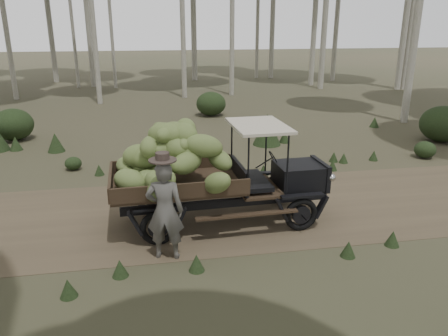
{
  "coord_description": "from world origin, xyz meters",
  "views": [
    {
      "loc": [
        -1.64,
        -8.69,
        3.93
      ],
      "look_at": [
        -0.18,
        -0.54,
        1.18
      ],
      "focal_mm": 35.0,
      "sensor_mm": 36.0,
      "label": 1
    }
  ],
  "objects": [
    {
      "name": "undergrowth",
      "position": [
        1.09,
        -0.42,
        0.54
      ],
      "size": [
        23.28,
        23.13,
        1.36
      ],
      "color": "#233319",
      "rests_on": "ground"
    },
    {
      "name": "dirt_track",
      "position": [
        0.0,
        0.0,
        0.0
      ],
      "size": [
        70.0,
        4.0,
        0.01
      ],
      "primitive_type": "cube",
      "color": "brown",
      "rests_on": "ground"
    },
    {
      "name": "farmer",
      "position": [
        -1.43,
        -1.79,
        0.91
      ],
      "size": [
        0.72,
        0.56,
        1.92
      ],
      "rotation": [
        0.0,
        0.0,
        2.94
      ],
      "color": "#514E4A",
      "rests_on": "ground"
    },
    {
      "name": "banana_truck",
      "position": [
        -0.85,
        -0.62,
        1.31
      ],
      "size": [
        4.52,
        2.23,
        2.24
      ],
      "rotation": [
        0.0,
        0.0,
        0.04
      ],
      "color": "black",
      "rests_on": "ground"
    },
    {
      "name": "ground",
      "position": [
        0.0,
        0.0,
        0.0
      ],
      "size": [
        120.0,
        120.0,
        0.0
      ],
      "primitive_type": "plane",
      "color": "#473D2B",
      "rests_on": "ground"
    }
  ]
}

